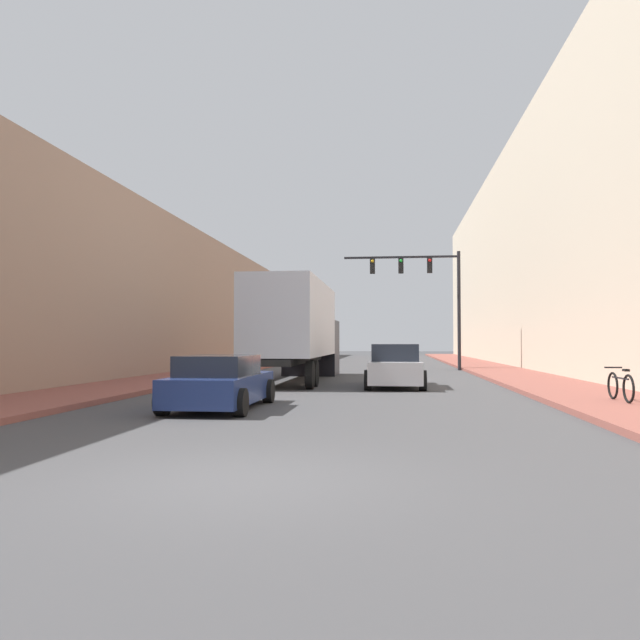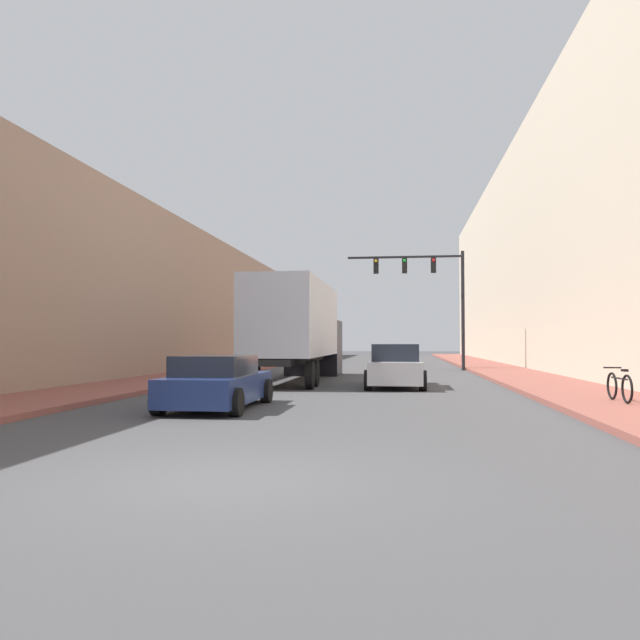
# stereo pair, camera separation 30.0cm
# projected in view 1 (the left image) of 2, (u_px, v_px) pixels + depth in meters

# --- Properties ---
(ground_plane) EXTENTS (200.00, 200.00, 0.00)m
(ground_plane) POSITION_uv_depth(u_px,v_px,m) (239.00, 481.00, 7.47)
(ground_plane) COLOR #424244
(sidewalk_right) EXTENTS (3.41, 80.00, 0.15)m
(sidewalk_right) POSITION_uv_depth(u_px,v_px,m) (491.00, 369.00, 36.39)
(sidewalk_right) COLOR brown
(sidewalk_right) RESTS_ON ground
(sidewalk_left) EXTENTS (3.41, 80.00, 0.15)m
(sidewalk_left) POSITION_uv_depth(u_px,v_px,m) (237.00, 368.00, 38.12)
(sidewalk_left) COLOR brown
(sidewalk_left) RESTS_ON ground
(building_right) EXTENTS (6.00, 80.00, 14.55)m
(building_right) POSITION_uv_depth(u_px,v_px,m) (573.00, 245.00, 36.09)
(building_right) COLOR beige
(building_right) RESTS_ON ground
(building_left) EXTENTS (6.00, 80.00, 8.18)m
(building_left) POSITION_uv_depth(u_px,v_px,m) (164.00, 303.00, 38.80)
(building_left) COLOR #997A66
(building_left) RESTS_ON ground
(semi_truck) EXTENTS (2.58, 11.77, 4.04)m
(semi_truck) POSITION_uv_depth(u_px,v_px,m) (297.00, 328.00, 26.53)
(semi_truck) COLOR #B2B7C1
(semi_truck) RESTS_ON ground
(sedan_car) EXTENTS (2.05, 4.47, 1.34)m
(sedan_car) POSITION_uv_depth(u_px,v_px,m) (220.00, 383.00, 15.54)
(sedan_car) COLOR navy
(sedan_car) RESTS_ON ground
(suv_car) EXTENTS (2.11, 4.92, 1.58)m
(suv_car) POSITION_uv_depth(u_px,v_px,m) (395.00, 366.00, 23.01)
(suv_car) COLOR #B7B7BC
(suv_car) RESTS_ON ground
(traffic_signal_gantry) EXTENTS (6.81, 0.35, 6.96)m
(traffic_signal_gantry) POSITION_uv_depth(u_px,v_px,m) (428.00, 285.00, 36.57)
(traffic_signal_gantry) COLOR black
(traffic_signal_gantry) RESTS_ON ground
(parked_bicycle) EXTENTS (0.44, 1.82, 0.86)m
(parked_bicycle) POSITION_uv_depth(u_px,v_px,m) (620.00, 386.00, 15.91)
(parked_bicycle) COLOR black
(parked_bicycle) RESTS_ON sidewalk_right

